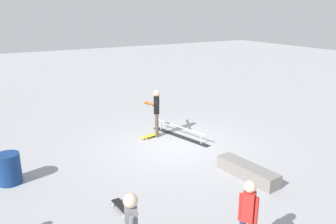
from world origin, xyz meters
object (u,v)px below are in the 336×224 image
object	(u,v)px
skater_main	(157,110)
loose_skateboard_orange	(149,103)
trash_bin	(9,169)
bystander_red_shirt	(248,216)
skateboard_main	(151,136)
grind_rail	(180,132)
skate_ledge	(247,171)
loose_skateboard_black	(123,207)

from	to	relation	value
skater_main	loose_skateboard_orange	distance (m)	4.41
loose_skateboard_orange	trash_bin	world-z (taller)	trash_bin
bystander_red_shirt	skateboard_main	bearing A→B (deg)	-44.64
trash_bin	bystander_red_shirt	bearing A→B (deg)	-147.50
skateboard_main	loose_skateboard_orange	size ratio (longest dim) A/B	1.00
grind_rail	skate_ledge	bearing A→B (deg)	164.72
skate_ledge	grind_rail	bearing A→B (deg)	-1.44
skate_ledge	skater_main	bearing A→B (deg)	8.61
grind_rail	loose_skateboard_black	distance (m)	4.94
bystander_red_shirt	loose_skateboard_black	size ratio (longest dim) A/B	1.94
skate_ledge	loose_skateboard_orange	bearing A→B (deg)	-8.06
grind_rail	skater_main	xyz separation A→B (m)	(0.46, 0.70, 0.82)
grind_rail	skateboard_main	bearing A→B (deg)	50.73
skateboard_main	skater_main	bearing A→B (deg)	170.64
grind_rail	skater_main	size ratio (longest dim) A/B	1.56
skate_ledge	bystander_red_shirt	xyz separation A→B (m)	(-2.36, 2.24, 0.71)
loose_skateboard_black	grind_rail	bearing A→B (deg)	-51.59
grind_rail	trash_bin	world-z (taller)	trash_bin
trash_bin	grind_rail	bearing A→B (deg)	-83.57
bystander_red_shirt	trash_bin	bearing A→B (deg)	0.07
skater_main	loose_skateboard_black	bearing A→B (deg)	169.85
skater_main	skateboard_main	bearing A→B (deg)	119.76
skater_main	loose_skateboard_black	world-z (taller)	skater_main
skate_ledge	bystander_red_shirt	world-z (taller)	bystander_red_shirt
grind_rail	skateboard_main	size ratio (longest dim) A/B	3.21
bystander_red_shirt	loose_skateboard_orange	distance (m)	10.90
skate_ledge	skater_main	size ratio (longest dim) A/B	1.11
skate_ledge	loose_skateboard_orange	xyz separation A→B (m)	(7.98, -1.13, -0.11)
grind_rail	trash_bin	bearing A→B (deg)	82.59
loose_skateboard_black	trash_bin	size ratio (longest dim) A/B	0.99
skater_main	bystander_red_shirt	distance (m)	6.60
skateboard_main	loose_skateboard_black	bearing A→B (deg)	43.08
skateboard_main	trash_bin	size ratio (longest dim) A/B	1.01
trash_bin	loose_skateboard_orange	bearing A→B (deg)	-53.17
trash_bin	skater_main	bearing A→B (deg)	-77.56
skateboard_main	bystander_red_shirt	xyz separation A→B (m)	(-6.38, 1.38, 0.82)
loose_skateboard_black	trash_bin	world-z (taller)	trash_bin
bystander_red_shirt	loose_skateboard_black	world-z (taller)	bystander_red_shirt
grind_rail	skateboard_main	distance (m)	1.06
loose_skateboard_black	bystander_red_shirt	bearing A→B (deg)	-157.09
skate_ledge	skateboard_main	world-z (taller)	skate_ledge
grind_rail	loose_skateboard_orange	world-z (taller)	grind_rail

